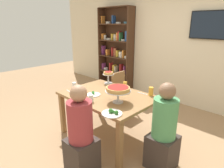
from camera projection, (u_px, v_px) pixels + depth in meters
ground_plane at (108, 136)px, 3.21m from camera, size 12.00×12.00×0.00m
rear_partition at (177, 42)px, 4.29m from camera, size 8.00×0.12×2.80m
dining_table at (108, 100)px, 3.01m from camera, size 1.41×0.99×0.74m
bookshelf at (116, 49)px, 5.37m from camera, size 1.10×0.30×2.21m
television at (214, 25)px, 3.62m from camera, size 0.89×0.05×0.53m
diner_head_east at (163, 133)px, 2.40m from camera, size 0.34×0.34×1.15m
diner_near_right at (81, 137)px, 2.32m from camera, size 0.34×0.34×1.15m
chair_far_left at (122, 92)px, 3.85m from camera, size 0.40×0.40×0.87m
deep_dish_pizza_stand at (118, 90)px, 2.64m from camera, size 0.36×0.36×0.23m
personal_pizza_stand at (108, 75)px, 3.48m from camera, size 0.21×0.21×0.22m
salad_plate_near_diner at (112, 113)px, 2.34m from camera, size 0.26×0.26×0.07m
salad_plate_far_diner at (118, 87)px, 3.26m from camera, size 0.21×0.21×0.07m
salad_plate_spare at (93, 94)px, 2.96m from camera, size 0.22×0.22×0.06m
beer_glass_amber_tall at (151, 91)px, 2.93m from camera, size 0.07×0.07×0.13m
beer_glass_amber_short at (125, 87)px, 3.08m from camera, size 0.06×0.06×0.17m
water_glass_clear_near at (74, 85)px, 3.28m from camera, size 0.07×0.07×0.10m
water_glass_clear_far at (91, 98)px, 2.70m from camera, size 0.06×0.06×0.11m
cutlery_fork_near at (73, 96)px, 2.93m from camera, size 0.18×0.07×0.00m
cutlery_knife_near at (69, 91)px, 3.12m from camera, size 0.18×0.05×0.00m
cutlery_fork_far at (142, 93)px, 3.03m from camera, size 0.18×0.02×0.00m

